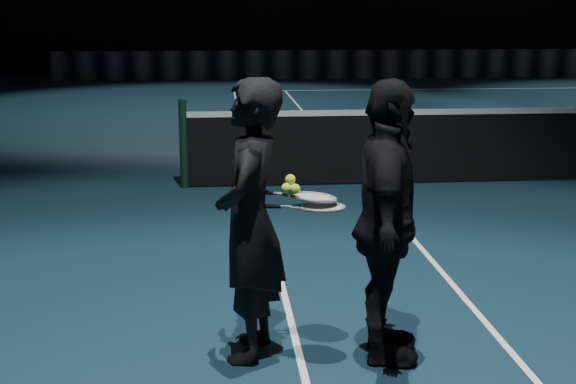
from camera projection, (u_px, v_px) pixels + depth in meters
name	position (u px, v px, depth m)	size (l,w,h in m)	color
net_post_left	(184.00, 144.00, 9.89)	(0.10, 0.10, 1.10)	black
sponsor_backdrop	(403.00, 64.00, 25.52)	(22.00, 0.15, 0.90)	black
player_a	(250.00, 221.00, 5.00)	(0.65, 0.43, 1.78)	black
player_b	(387.00, 223.00, 4.95)	(1.05, 0.44, 1.78)	black
racket_lower	(322.00, 207.00, 4.95)	(0.68, 0.22, 0.03)	black
racket_upper	(314.00, 197.00, 4.98)	(0.68, 0.22, 0.03)	black
tennis_balls	(291.00, 186.00, 4.94)	(0.12, 0.10, 0.12)	#ACE22F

